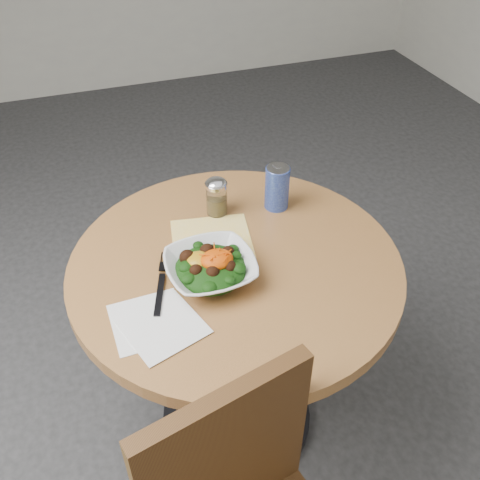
% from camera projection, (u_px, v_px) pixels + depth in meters
% --- Properties ---
extents(ground, '(6.00, 6.00, 0.00)m').
position_uv_depth(ground, '(237.00, 416.00, 1.92)').
color(ground, '#29292B').
rests_on(ground, ground).
extents(table, '(0.90, 0.90, 0.75)m').
position_uv_depth(table, '(236.00, 310.00, 1.57)').
color(table, black).
rests_on(table, ground).
extents(cloth_napkin, '(0.25, 0.24, 0.00)m').
position_uv_depth(cloth_napkin, '(211.00, 239.00, 1.51)').
color(cloth_napkin, yellow).
rests_on(cloth_napkin, table).
extents(paper_napkins, '(0.23, 0.23, 0.00)m').
position_uv_depth(paper_napkins, '(156.00, 324.00, 1.26)').
color(paper_napkins, white).
rests_on(paper_napkins, table).
extents(salad_bowl, '(0.24, 0.24, 0.09)m').
position_uv_depth(salad_bowl, '(211.00, 268.00, 1.37)').
color(salad_bowl, silver).
rests_on(salad_bowl, table).
extents(fork, '(0.10, 0.23, 0.00)m').
position_uv_depth(fork, '(162.00, 280.00, 1.37)').
color(fork, black).
rests_on(fork, table).
extents(spice_shaker, '(0.07, 0.07, 0.12)m').
position_uv_depth(spice_shaker, '(217.00, 197.00, 1.57)').
color(spice_shaker, silver).
rests_on(spice_shaker, table).
extents(beverage_can, '(0.07, 0.07, 0.14)m').
position_uv_depth(beverage_can, '(277.00, 187.00, 1.59)').
color(beverage_can, '#0D1D96').
rests_on(beverage_can, table).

